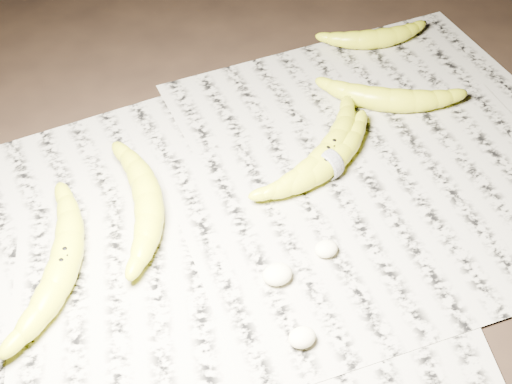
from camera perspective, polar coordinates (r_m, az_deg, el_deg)
name	(u,v)px	position (r m, az deg, el deg)	size (l,w,h in m)	color
ground	(280,218)	(0.97, 1.91, -2.09)	(3.00, 3.00, 0.00)	black
newspaper_patch	(292,201)	(0.98, 2.86, -0.75)	(0.90, 0.70, 0.01)	#A19D8A
banana_left_a	(63,262)	(0.91, -15.15, -5.43)	(0.23, 0.07, 0.04)	yellow
banana_left_b	(148,200)	(0.96, -8.62, -0.65)	(0.21, 0.06, 0.04)	yellow
banana_center	(329,151)	(1.02, 5.87, 3.29)	(0.21, 0.06, 0.04)	yellow
banana_taped	(328,163)	(1.01, 5.81, 2.36)	(0.21, 0.06, 0.04)	yellow
banana_upper_a	(390,98)	(1.13, 10.65, 7.40)	(0.20, 0.06, 0.04)	yellow
banana_upper_b	(376,37)	(1.26, 9.58, 12.13)	(0.16, 0.05, 0.03)	yellow
measuring_tape	(328,163)	(1.01, 5.81, 2.36)	(0.05, 0.05, 0.00)	white
flesh_chunk_a	(278,272)	(0.88, 1.74, -6.44)	(0.04, 0.03, 0.02)	#F1EBBA
flesh_chunk_b	(302,336)	(0.83, 3.72, -11.39)	(0.03, 0.03, 0.02)	#F1EBBA
flesh_chunk_c	(326,247)	(0.91, 5.65, -4.39)	(0.03, 0.03, 0.02)	#F1EBBA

